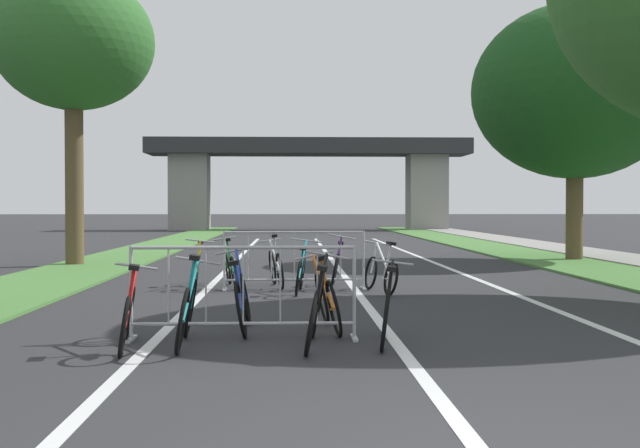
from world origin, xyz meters
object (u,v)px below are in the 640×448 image
crowd_barrier_nearest (243,293)px  bicycle_red_7 (128,315)px  bicycle_green_2 (230,268)px  bicycle_black_10 (387,310)px  bicycle_silver_4 (276,267)px  bicycle_teal_11 (301,273)px  bicycle_blue_3 (242,300)px  bicycle_purple_8 (336,267)px  tree_right_maple_mid (575,92)px  bicycle_orange_6 (327,300)px  crowd_barrier_second (294,260)px  bicycle_yellow_5 (197,268)px  bicycle_white_9 (381,273)px  bicycle_teal_1 (187,310)px  bicycle_black_0 (315,312)px  tree_left_pine_far (73,44)px

crowd_barrier_nearest → bicycle_red_7: size_ratio=1.51×
bicycle_green_2 → bicycle_black_10: (2.15, -6.22, 0.01)m
bicycle_silver_4 → bicycle_teal_11: (0.45, -1.06, -0.02)m
crowd_barrier_nearest → bicycle_blue_3: 0.59m
bicycle_silver_4 → bicycle_purple_8: (1.11, -0.03, -0.01)m
tree_right_maple_mid → bicycle_orange_6: bearing=-121.1°
bicycle_blue_3 → crowd_barrier_second: bearing=81.8°
bicycle_red_7 → bicycle_yellow_5: bearing=81.5°
crowd_barrier_nearest → bicycle_blue_3: (-0.04, 0.57, -0.15)m
tree_right_maple_mid → crowd_barrier_nearest: bearing=-123.1°
bicycle_blue_3 → bicycle_orange_6: size_ratio=1.03×
crowd_barrier_nearest → crowd_barrier_second: (0.60, 5.34, 0.00)m
crowd_barrier_nearest → bicycle_teal_11: (0.70, 4.75, -0.17)m
tree_right_maple_mid → bicycle_white_9: size_ratio=4.14×
crowd_barrier_second → bicycle_yellow_5: 1.86m
bicycle_blue_3 → bicycle_black_10: 1.86m
bicycle_blue_3 → crowd_barrier_nearest: bearing=-86.1°
bicycle_purple_8 → bicycle_white_9: size_ratio=0.98×
tree_right_maple_mid → bicycle_black_10: (-6.72, -13.07, -4.25)m
bicycle_green_2 → bicycle_teal_11: 1.69m
bicycle_red_7 → bicycle_white_9: bearing=49.8°
bicycle_green_2 → bicycle_teal_11: bicycle_teal_11 is taller
bicycle_purple_8 → bicycle_white_9: bicycle_purple_8 is taller
bicycle_teal_1 → bicycle_red_7: 0.61m
crowd_barrier_second → bicycle_teal_1: size_ratio=1.47×
bicycle_teal_1 → bicycle_red_7: bicycle_teal_1 is taller
bicycle_black_0 → bicycle_black_10: size_ratio=1.08×
bicycle_red_7 → bicycle_orange_6: bearing=18.4°
bicycle_teal_1 → bicycle_purple_8: bicycle_purple_8 is taller
bicycle_green_2 → bicycle_yellow_5: bicycle_green_2 is taller
tree_right_maple_mid → bicycle_orange_6: 14.82m
tree_left_pine_far → bicycle_green_2: tree_left_pine_far is taller
crowd_barrier_second → bicycle_blue_3: crowd_barrier_second is taller
crowd_barrier_second → bicycle_black_10: bearing=-80.4°
bicycle_orange_6 → tree_left_pine_far: bearing=112.9°
bicycle_black_0 → bicycle_yellow_5: 6.67m
bicycle_yellow_5 → bicycle_orange_6: bearing=107.0°
bicycle_blue_3 → bicycle_white_9: bearing=62.6°
tree_right_maple_mid → bicycle_green_2: size_ratio=4.27×
bicycle_yellow_5 → bicycle_white_9: 3.44m
bicycle_silver_4 → bicycle_blue_3: bearing=-102.3°
bicycle_teal_11 → crowd_barrier_second: bearing=104.9°
crowd_barrier_second → bicycle_teal_11: size_ratio=1.57×
tree_left_pine_far → bicycle_teal_1: 13.51m
bicycle_silver_4 → bicycle_purple_8: size_ratio=0.98×
bicycle_black_0 → bicycle_green_2: (-1.37, 6.37, -0.02)m
bicycle_teal_11 → bicycle_green_2: bearing=144.0°
bicycle_white_9 → bicycle_purple_8: bearing=113.5°
bicycle_red_7 → bicycle_black_10: size_ratio=1.03×
bicycle_white_9 → crowd_barrier_second: bearing=147.0°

